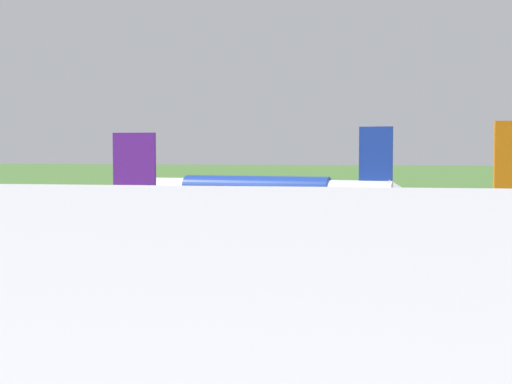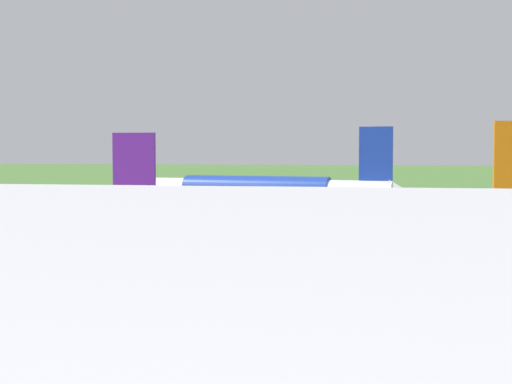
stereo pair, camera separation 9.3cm
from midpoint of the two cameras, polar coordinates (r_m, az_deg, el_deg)
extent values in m
plane|color=#477233|center=(134.22, 2.10, -1.94)|extent=(800.00, 800.00, 0.00)
cube|color=#38383D|center=(134.22, 2.10, -1.93)|extent=(600.00, 36.69, 0.06)
cube|color=gray|center=(82.57, -3.12, -5.25)|extent=(440.00, 110.00, 0.05)
cube|color=#3C782B|center=(180.26, 4.19, -0.59)|extent=(600.00, 80.00, 0.04)
cylinder|color=white|center=(134.69, 0.02, -0.13)|extent=(48.23, 12.53, 5.20)
cone|color=white|center=(145.02, -9.55, 0.07)|extent=(3.73, 5.34, 4.94)
cone|color=white|center=(128.66, 10.69, -0.08)|extent=(4.14, 4.91, 4.42)
cube|color=#19389E|center=(129.10, 8.93, 2.84)|extent=(5.61, 1.36, 9.00)
cube|color=white|center=(123.90, 8.45, -0.10)|extent=(5.34, 9.51, 0.36)
cube|color=white|center=(134.71, 9.31, 0.17)|extent=(5.34, 9.51, 0.36)
cube|color=white|center=(124.04, -1.20, -0.61)|extent=(9.32, 22.66, 0.35)
cube|color=white|center=(144.83, 1.82, -0.04)|extent=(9.32, 22.66, 0.35)
cylinder|color=#23284C|center=(128.38, -1.71, -1.59)|extent=(4.88, 3.46, 2.80)
cylinder|color=#23284C|center=(142.45, 0.44, -1.10)|extent=(4.88, 3.46, 2.80)
cylinder|color=black|center=(141.86, -6.96, -0.98)|extent=(0.70, 0.70, 3.42)
cylinder|color=black|center=(130.13, 0.69, -1.35)|extent=(0.70, 0.70, 3.42)
cylinder|color=black|center=(137.72, 1.74, -1.09)|extent=(0.70, 0.70, 3.42)
cylinder|color=#19389E|center=(134.66, 0.02, 0.09)|extent=(26.89, 9.23, 5.23)
cone|color=white|center=(71.10, 16.27, -3.16)|extent=(3.74, 4.48, 4.11)
cone|color=white|center=(84.52, -6.75, -2.19)|extent=(3.39, 4.13, 3.91)
cube|color=#591E8C|center=(85.55, -9.02, 1.72)|extent=(4.97, 0.82, 7.95)
cube|color=white|center=(102.71, -15.91, -1.81)|extent=(6.79, 19.79, 0.31)
cube|color=silver|center=(111.88, -11.62, -2.50)|extent=(2.39, 2.39, 1.30)
cube|color=silver|center=(113.14, -12.88, -2.22)|extent=(3.99, 2.63, 2.20)
cylinder|color=black|center=(112.84, -11.38, -2.78)|extent=(0.92, 0.38, 0.90)
cylinder|color=black|center=(111.07, -11.85, -2.88)|extent=(0.92, 0.38, 0.90)
cylinder|color=black|center=(114.41, -12.90, -2.71)|extent=(0.92, 0.38, 0.90)
cylinder|color=black|center=(112.66, -13.38, -2.81)|extent=(0.92, 0.38, 0.90)
cylinder|color=slate|center=(181.76, 8.31, -0.34)|extent=(0.10, 0.10, 1.61)
cube|color=red|center=(181.71, 8.31, 0.01)|extent=(0.60, 0.04, 0.60)
cone|color=orange|center=(180.08, 7.04, -0.53)|extent=(0.40, 0.40, 0.55)
camera|label=1|loc=(0.05, -89.98, 0.00)|focal=53.78mm
camera|label=2|loc=(0.05, 90.02, 0.00)|focal=53.78mm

